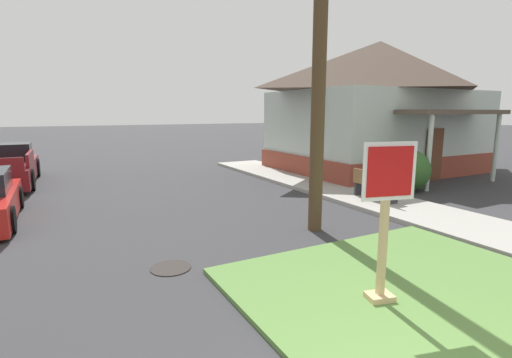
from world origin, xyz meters
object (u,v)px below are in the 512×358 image
object	(u,v)px
stop_sign	(385,224)
pickup_truck_maroon	(6,168)
street_bench	(374,184)
manhole_cover	(171,268)

from	to	relation	value
stop_sign	pickup_truck_maroon	size ratio (longest dim) A/B	0.41
street_bench	manhole_cover	bearing A→B (deg)	-164.46
pickup_truck_maroon	stop_sign	bearing A→B (deg)	-66.97
manhole_cover	pickup_truck_maroon	bearing A→B (deg)	107.56
stop_sign	manhole_cover	xyz separation A→B (m)	(-2.25, 2.63, -1.18)
stop_sign	pickup_truck_maroon	xyz separation A→B (m)	(-5.56, 13.08, -0.57)
pickup_truck_maroon	street_bench	size ratio (longest dim) A/B	3.67
manhole_cover	pickup_truck_maroon	distance (m)	10.97
stop_sign	pickup_truck_maroon	world-z (taller)	stop_sign
stop_sign	street_bench	distance (m)	6.27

